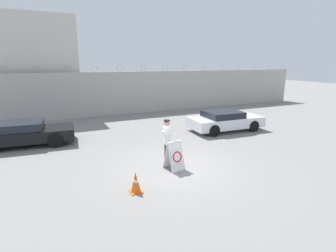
% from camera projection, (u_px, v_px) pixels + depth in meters
% --- Properties ---
extents(ground_plane, '(90.00, 90.00, 0.00)m').
position_uv_depth(ground_plane, '(177.00, 167.00, 10.01)').
color(ground_plane, gray).
extents(perimeter_wall, '(36.00, 0.30, 3.66)m').
position_uv_depth(perimeter_wall, '(109.00, 94.00, 19.43)').
color(perimeter_wall, '#ADA8A0').
rests_on(perimeter_wall, ground_plane).
extents(building_block, '(8.15, 7.03, 7.15)m').
position_uv_depth(building_block, '(19.00, 66.00, 20.32)').
color(building_block, beige).
rests_on(building_block, ground_plane).
extents(barricade_sign, '(0.69, 0.74, 1.08)m').
position_uv_depth(barricade_sign, '(175.00, 156.00, 9.71)').
color(barricade_sign, white).
rests_on(barricade_sign, ground_plane).
extents(security_guard, '(0.44, 0.63, 1.78)m').
position_uv_depth(security_guard, '(167.00, 140.00, 10.09)').
color(security_guard, '#514C42').
rests_on(security_guard, ground_plane).
extents(traffic_cone_near, '(0.38, 0.38, 0.65)m').
position_uv_depth(traffic_cone_near, '(136.00, 182.00, 8.02)').
color(traffic_cone_near, orange).
rests_on(traffic_cone_near, ground_plane).
extents(parked_car_front_coupe, '(4.64, 2.26, 1.16)m').
position_uv_depth(parked_car_front_coupe, '(23.00, 133.00, 12.50)').
color(parked_car_front_coupe, black).
rests_on(parked_car_front_coupe, ground_plane).
extents(parked_car_far_side, '(4.35, 2.13, 1.15)m').
position_uv_depth(parked_car_far_side, '(225.00, 120.00, 15.27)').
color(parked_car_far_side, black).
rests_on(parked_car_far_side, ground_plane).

